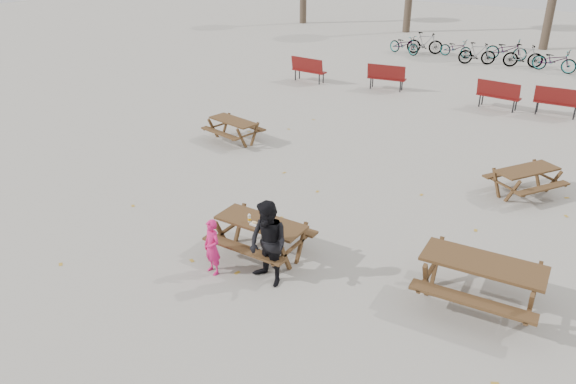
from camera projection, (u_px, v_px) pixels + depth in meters
The scene contains 13 objects.
ground at pixel (262, 255), 11.30m from camera, with size 80.00×80.00×0.00m, color gray.
main_picnic_table at pixel (261, 230), 11.05m from camera, with size 1.80×1.45×0.78m.
food_tray at pixel (255, 224), 10.81m from camera, with size 0.18×0.11×0.04m, color silver.
bread_roll at pixel (255, 222), 10.79m from camera, with size 0.14×0.06×0.05m, color tan.
soda_bottle at pixel (249, 218), 10.91m from camera, with size 0.07×0.07×0.17m.
child at pixel (212, 247), 10.50m from camera, with size 0.41×0.27×1.12m, color #D61A66.
adult at pixel (268, 244), 10.10m from camera, with size 0.80×0.62×1.65m, color black.
picnic_table_east at pixel (480, 283), 9.66m from camera, with size 2.04×1.64×0.88m, color #392415, non-canonical shape.
picnic_table_north at pixel (234, 131), 17.00m from camera, with size 1.56×1.26×0.67m, color #392415, non-canonical shape.
picnic_table_far at pixel (525, 182), 13.66m from camera, with size 1.58×1.27×0.68m, color #392415, non-canonical shape.
park_bench_row at pixel (431, 84), 21.13m from camera, with size 11.08×1.23×1.03m.
bicycle_row at pixel (480, 51), 26.75m from camera, with size 8.96×2.67×1.06m.
fallen_leaves at pixel (341, 212), 12.96m from camera, with size 11.00×11.00×0.01m, color #AE8529, non-canonical shape.
Camera 1 is at (5.59, -7.85, 6.06)m, focal length 35.00 mm.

